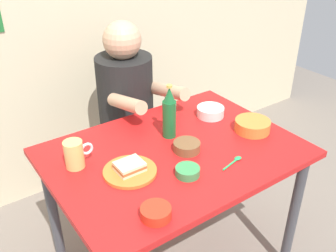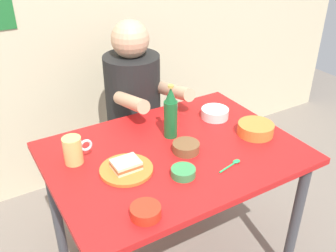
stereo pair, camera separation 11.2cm
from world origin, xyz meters
TOP-DOWN VIEW (x-y plane):
  - dining_table at (0.00, 0.00)m, footprint 1.10×0.80m
  - stool at (0.11, 0.63)m, footprint 0.34×0.34m
  - person_seated at (0.11, 0.62)m, footprint 0.33×0.56m
  - plate_orange at (-0.25, -0.03)m, footprint 0.22×0.22m
  - sandwich at (-0.25, -0.03)m, footprint 0.11×0.09m
  - beer_mug at (-0.41, 0.14)m, footprint 0.13×0.08m
  - beer_bottle at (0.05, 0.11)m, footprint 0.06×0.06m
  - sauce_bowl_chili at (-0.30, -0.31)m, footprint 0.11×0.11m
  - condiment_bowl_brown at (0.04, -0.03)m, footprint 0.12×0.12m
  - rice_bowl_white at (0.34, 0.15)m, footprint 0.14×0.14m
  - dip_bowl_green at (-0.06, -0.18)m, footprint 0.10×0.10m
  - soup_bowl_orange at (0.41, -0.08)m, footprint 0.17×0.17m
  - spoon at (0.16, -0.22)m, footprint 0.13×0.04m

SIDE VIEW (x-z plane):
  - stool at x=0.11m, z-range 0.12..0.57m
  - dining_table at x=0.00m, z-range 0.28..1.02m
  - spoon at x=0.16m, z-range 0.74..0.75m
  - plate_orange at x=-0.25m, z-range 0.74..0.75m
  - dip_bowl_green at x=-0.06m, z-range 0.74..0.78m
  - sauce_bowl_chili at x=-0.30m, z-range 0.74..0.78m
  - condiment_bowl_brown at x=0.04m, z-range 0.74..0.78m
  - person_seated at x=0.11m, z-range 0.41..1.13m
  - rice_bowl_white at x=0.34m, z-range 0.74..0.79m
  - soup_bowl_orange at x=0.41m, z-range 0.74..0.80m
  - sandwich at x=-0.25m, z-range 0.75..0.79m
  - beer_mug at x=-0.41m, z-range 0.74..0.86m
  - beer_bottle at x=0.05m, z-range 0.73..0.99m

